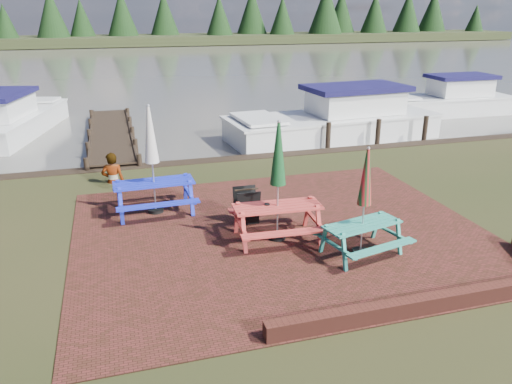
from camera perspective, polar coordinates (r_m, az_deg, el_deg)
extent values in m
plane|color=black|center=(10.37, 4.70, -6.93)|extent=(120.00, 120.00, 0.00)
cube|color=#361A11|center=(11.21, 2.90, -4.65)|extent=(9.00, 7.50, 0.02)
cube|color=#4C1E16|center=(8.97, 20.03, -11.77)|extent=(6.00, 0.22, 0.30)
cube|color=#49453E|center=(45.96, -12.25, 13.95)|extent=(120.00, 60.00, 0.02)
cube|color=black|center=(74.78, -14.16, 16.48)|extent=(120.00, 10.00, 1.20)
cube|color=#298673|center=(10.23, 12.06, -3.63)|extent=(1.71, 0.97, 0.04)
cube|color=#298673|center=(9.93, 14.23, -6.21)|extent=(1.62, 0.57, 0.04)
cube|color=#298673|center=(10.75, 9.87, -3.76)|extent=(1.62, 0.57, 0.04)
cube|color=#298673|center=(9.95, 8.85, -6.20)|extent=(0.38, 1.38, 0.66)
cube|color=#298673|center=(10.80, 14.76, -4.46)|extent=(0.38, 1.38, 0.66)
cylinder|color=black|center=(10.49, 11.82, -6.71)|extent=(0.32, 0.32, 0.09)
cylinder|color=#B2B2B7|center=(10.05, 12.25, -1.25)|extent=(0.03, 0.03, 2.24)
cone|color=#AB181E|center=(9.87, 12.48, 1.65)|extent=(0.29, 0.29, 1.12)
cube|color=#BD3730|center=(10.60, 2.47, -1.66)|extent=(1.91, 0.83, 0.04)
cube|color=#BD3730|center=(10.10, 3.51, -4.70)|extent=(1.88, 0.35, 0.04)
cube|color=#BD3730|center=(11.35, 1.51, -1.77)|extent=(1.88, 0.35, 0.04)
cube|color=#BD3730|center=(10.58, -1.80, -3.96)|extent=(0.17, 1.62, 0.77)
cube|color=#BD3730|center=(10.98, 6.53, -3.15)|extent=(0.17, 1.62, 0.77)
cylinder|color=black|center=(10.89, 2.42, -5.16)|extent=(0.37, 0.37, 0.10)
cylinder|color=#B2B2B7|center=(10.42, 2.52, 1.04)|extent=(0.04, 0.04, 2.60)
cone|color=#103E1A|center=(10.23, 2.57, 4.34)|extent=(0.33, 0.33, 1.30)
cube|color=#1824B5|center=(12.24, -11.60, 1.06)|extent=(1.92, 0.80, 0.04)
cube|color=#1824B5|center=(11.68, -11.07, -1.47)|extent=(1.91, 0.31, 0.04)
cube|color=#1824B5|center=(13.02, -11.89, 0.77)|extent=(1.91, 0.31, 0.04)
cube|color=#1824B5|center=(12.33, -15.27, -1.06)|extent=(0.13, 1.65, 0.78)
cube|color=#1824B5|center=(12.48, -7.73, -0.24)|extent=(0.13, 1.65, 0.78)
cylinder|color=black|center=(12.50, -11.37, -2.10)|extent=(0.38, 0.38, 0.11)
cylinder|color=#B2B2B7|center=(12.08, -11.78, 3.47)|extent=(0.04, 0.04, 2.64)
cone|color=beige|center=(11.92, -12.00, 6.39)|extent=(0.34, 0.34, 1.32)
cube|color=black|center=(11.32, -0.88, -1.97)|extent=(0.54, 0.22, 0.87)
cube|color=black|center=(11.58, -1.27, -1.44)|extent=(0.54, 0.22, 0.87)
cube|color=black|center=(11.30, -1.09, 0.29)|extent=(0.54, 0.05, 0.03)
cube|color=black|center=(20.61, -16.23, 6.57)|extent=(1.60, 9.00, 0.06)
cube|color=black|center=(20.62, -18.33, 6.49)|extent=(0.08, 9.00, 0.08)
cube|color=black|center=(20.61, -14.15, 6.90)|extent=(0.08, 9.00, 0.08)
cylinder|color=black|center=(16.35, -18.70, 2.01)|extent=(0.16, 0.16, 1.00)
cylinder|color=black|center=(16.33, -13.10, 2.56)|extent=(0.16, 0.16, 1.00)
cube|color=silver|center=(23.04, -25.95, 6.74)|extent=(3.89, 7.26, 0.99)
cube|color=silver|center=(22.95, -26.14, 7.97)|extent=(3.97, 7.40, 0.08)
cube|color=silver|center=(22.12, -27.13, 8.69)|extent=(2.32, 3.21, 0.84)
cube|color=silver|center=(25.32, -23.98, 9.58)|extent=(2.24, 1.67, 0.10)
cube|color=silver|center=(20.18, 8.63, 6.98)|extent=(8.44, 3.52, 1.10)
cube|color=silver|center=(20.06, 8.72, 8.57)|extent=(8.61, 3.59, 0.09)
cube|color=silver|center=(20.46, 11.25, 10.15)|extent=(3.61, 2.33, 0.93)
cube|color=#120F39|center=(20.38, 11.35, 11.60)|extent=(4.13, 2.60, 0.20)
cube|color=silver|center=(18.71, 0.26, 8.40)|extent=(1.68, 2.54, 0.11)
cube|color=silver|center=(26.47, 20.66, 9.01)|extent=(6.55, 2.43, 1.00)
cube|color=silver|center=(26.38, 20.80, 10.11)|extent=(6.68, 2.48, 0.08)
cube|color=silver|center=(26.77, 22.32, 11.10)|extent=(2.77, 1.71, 0.85)
cube|color=#120F39|center=(26.71, 22.46, 12.11)|extent=(3.16, 1.90, 0.18)
cube|color=silver|center=(25.02, 16.13, 10.44)|extent=(1.21, 1.98, 0.10)
imported|color=gray|center=(14.70, -16.30, 4.28)|extent=(0.70, 0.53, 1.75)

